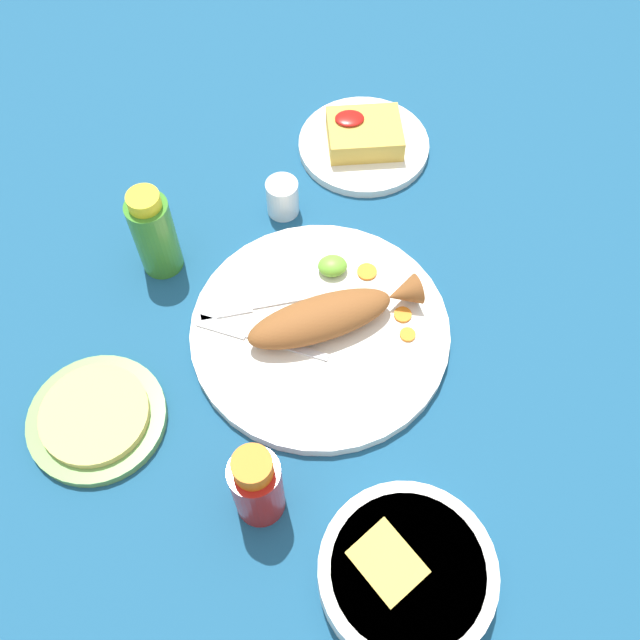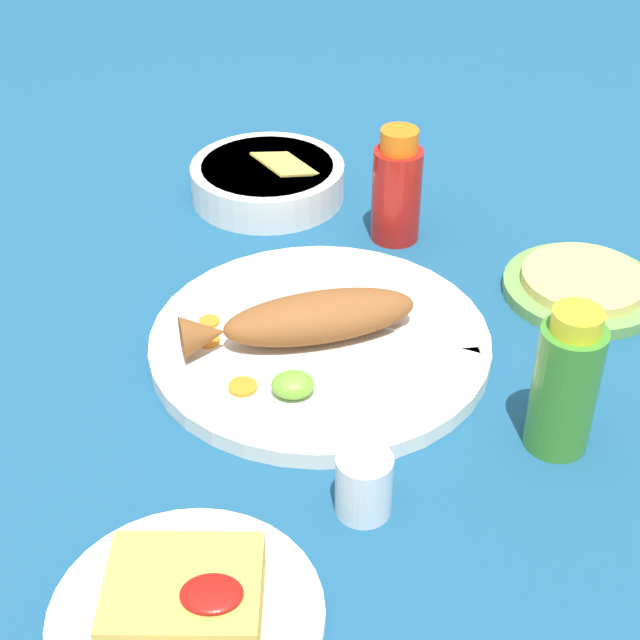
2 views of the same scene
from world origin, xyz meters
The scene contains 17 objects.
ground_plane centered at (0.00, 0.00, 0.00)m, with size 4.00×4.00×0.00m, color navy.
main_plate centered at (0.00, 0.00, 0.01)m, with size 0.35×0.35×0.02m, color white.
fried_fish centered at (-0.01, 0.00, 0.04)m, with size 0.25×0.11×0.05m.
fork_near centered at (0.09, 0.01, 0.02)m, with size 0.18×0.08×0.00m.
fork_far centered at (0.08, -0.04, 0.02)m, with size 0.19×0.04×0.00m.
carrot_slice_near centered at (-0.12, 0.02, 0.02)m, with size 0.02×0.02×0.00m, color orange.
carrot_slice_mid centered at (-0.11, -0.01, 0.02)m, with size 0.02×0.02×0.00m, color orange.
carrot_slice_far centered at (-0.07, -0.08, 0.02)m, with size 0.03×0.03×0.00m, color orange.
lime_wedge_main centered at (-0.02, -0.09, 0.03)m, with size 0.04×0.03×0.02m, color #6BB233.
hot_sauce_bottle_red centered at (0.09, 0.23, 0.07)m, with size 0.06×0.06×0.14m.
hot_sauce_bottle_green centered at (0.22, -0.14, 0.07)m, with size 0.06×0.06×0.15m.
salt_cup centered at (0.04, -0.22, 0.03)m, with size 0.05×0.05×0.06m.
side_plate_fries centered at (-0.10, -0.34, 0.01)m, with size 0.21×0.21×0.01m, color white.
fries_pile centered at (-0.10, -0.34, 0.03)m, with size 0.11×0.09×0.04m.
guacamole_bowl centered at (-0.07, 0.33, 0.03)m, with size 0.20×0.20×0.06m.
tortilla_plate centered at (0.29, 0.10, 0.01)m, with size 0.18×0.18×0.01m, color #6B9E4C.
tortilla_stack centered at (0.29, 0.10, 0.02)m, with size 0.14×0.14×0.01m, color #E0C666.
Camera 2 is at (0.01, -0.80, 0.62)m, focal length 55.00 mm.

